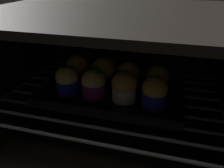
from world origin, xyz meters
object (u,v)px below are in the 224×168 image
(muffin_row0_col2, at_px, (124,87))
(muffin_row1_col1, at_px, (104,72))
(muffin_row1_col3, at_px, (158,79))
(baking_tray, at_px, (112,93))
(muffin_row0_col1, at_px, (94,83))
(muffin_row0_col3, at_px, (155,92))
(muffin_row1_col2, at_px, (129,75))
(muffin_row0_col0, at_px, (67,80))
(muffin_row1_col0, at_px, (78,68))

(muffin_row0_col2, distance_m, muffin_row1_col1, 0.10)
(muffin_row1_col1, distance_m, muffin_row1_col3, 0.14)
(baking_tray, relative_size, muffin_row0_col2, 4.94)
(muffin_row0_col1, bearing_deg, muffin_row0_col3, -2.50)
(muffin_row0_col3, height_order, muffin_row1_col1, muffin_row1_col1)
(muffin_row0_col2, relative_size, muffin_row1_col2, 1.03)
(muffin_row0_col0, height_order, muffin_row0_col3, same)
(muffin_row0_col1, bearing_deg, muffin_row1_col0, 134.81)
(muffin_row0_col1, bearing_deg, muffin_row0_col2, 0.55)
(muffin_row0_col0, bearing_deg, baking_tray, 17.76)
(baking_tray, xyz_separation_m, muffin_row1_col0, (-0.11, 0.04, 0.04))
(muffin_row0_col2, relative_size, muffin_row1_col3, 1.03)
(muffin_row0_col3, bearing_deg, muffin_row1_col0, 160.41)
(muffin_row0_col1, relative_size, muffin_row0_col2, 1.04)
(muffin_row0_col2, bearing_deg, muffin_row1_col3, 43.18)
(muffin_row0_col2, height_order, muffin_row1_col3, muffin_row0_col2)
(muffin_row0_col0, relative_size, muffin_row1_col3, 1.02)
(baking_tray, relative_size, muffin_row0_col3, 4.98)
(muffin_row0_col2, distance_m, muffin_row1_col2, 0.07)
(muffin_row0_col2, height_order, muffin_row0_col3, same)
(muffin_row1_col0, height_order, muffin_row1_col2, muffin_row1_col0)
(muffin_row0_col3, relative_size, muffin_row1_col2, 1.02)
(muffin_row1_col1, xyz_separation_m, muffin_row1_col2, (0.07, 0.00, -0.00))
(muffin_row1_col0, bearing_deg, muffin_row1_col3, -0.98)
(muffin_row0_col1, height_order, muffin_row0_col3, muffin_row0_col1)
(muffin_row0_col0, height_order, muffin_row1_col3, muffin_row0_col0)
(baking_tray, xyz_separation_m, muffin_row1_col3, (0.11, 0.03, 0.04))
(muffin_row0_col1, distance_m, muffin_row0_col2, 0.08)
(muffin_row1_col1, height_order, muffin_row1_col2, muffin_row1_col1)
(muffin_row0_col1, xyz_separation_m, muffin_row0_col2, (0.08, 0.00, 0.00))
(baking_tray, height_order, muffin_row0_col3, muffin_row0_col3)
(muffin_row0_col3, bearing_deg, muffin_row0_col2, 174.31)
(baking_tray, height_order, muffin_row0_col0, muffin_row0_col0)
(muffin_row0_col0, bearing_deg, muffin_row1_col0, 91.08)
(muffin_row0_col1, distance_m, muffin_row1_col3, 0.16)
(muffin_row0_col0, height_order, muffin_row0_col2, same)
(muffin_row0_col2, relative_size, muffin_row1_col1, 0.92)
(muffin_row1_col0, xyz_separation_m, muffin_row1_col3, (0.22, -0.00, -0.00))
(baking_tray, distance_m, muffin_row0_col3, 0.12)
(muffin_row0_col2, bearing_deg, muffin_row1_col2, 93.16)
(muffin_row0_col2, bearing_deg, muffin_row0_col1, -179.45)
(muffin_row0_col3, bearing_deg, muffin_row0_col1, 177.50)
(baking_tray, relative_size, muffin_row1_col3, 5.08)
(muffin_row0_col2, xyz_separation_m, muffin_row1_col0, (-0.15, 0.07, 0.00))
(muffin_row0_col3, relative_size, muffin_row1_col1, 0.91)
(muffin_row0_col1, relative_size, muffin_row1_col2, 1.07)
(muffin_row0_col1, bearing_deg, muffin_row1_col3, 24.72)
(muffin_row0_col1, height_order, muffin_row1_col1, muffin_row1_col1)
(muffin_row0_col1, xyz_separation_m, muffin_row1_col2, (0.07, 0.07, 0.00))
(muffin_row0_col0, distance_m, muffin_row0_col2, 0.15)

